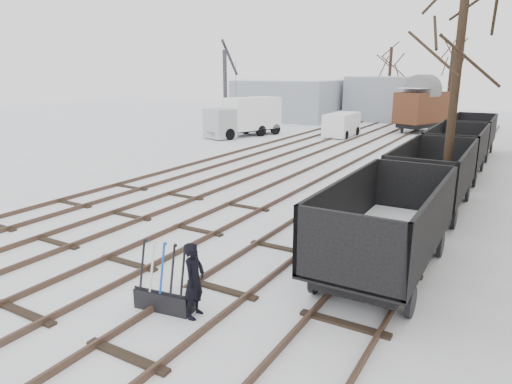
% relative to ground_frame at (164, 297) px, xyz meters
% --- Properties ---
extents(ground, '(120.00, 120.00, 0.00)m').
position_rel_ground_frame_xyz_m(ground, '(-2.43, 1.33, -0.28)').
color(ground, white).
rests_on(ground, ground).
extents(tracks, '(13.90, 52.00, 0.16)m').
position_rel_ground_frame_xyz_m(tracks, '(-2.43, 15.00, -0.21)').
color(tracks, black).
rests_on(tracks, ground).
extents(shed_left, '(10.00, 8.00, 4.10)m').
position_rel_ground_frame_xyz_m(shed_left, '(-15.43, 37.33, 1.76)').
color(shed_left, '#939CA6').
rests_on(shed_left, ground).
extents(shed_right, '(7.00, 6.00, 4.50)m').
position_rel_ground_frame_xyz_m(shed_right, '(-6.43, 41.33, 1.96)').
color(shed_right, '#939CA6').
rests_on(shed_right, ground).
extents(ground_frame, '(1.35, 0.61, 1.49)m').
position_rel_ground_frame_xyz_m(ground_frame, '(0.00, 0.00, 0.00)').
color(ground_frame, black).
rests_on(ground_frame, ground).
extents(worker, '(0.48, 0.65, 1.63)m').
position_rel_ground_frame_xyz_m(worker, '(0.75, 0.10, 0.53)').
color(worker, black).
rests_on(worker, ground).
extents(freight_wagon_a, '(2.33, 5.83, 2.38)m').
position_rel_ground_frame_xyz_m(freight_wagon_a, '(3.57, 4.19, 0.63)').
color(freight_wagon_a, black).
rests_on(freight_wagon_a, ground).
extents(freight_wagon_b, '(2.33, 5.83, 2.38)m').
position_rel_ground_frame_xyz_m(freight_wagon_b, '(3.57, 10.59, 0.63)').
color(freight_wagon_b, black).
rests_on(freight_wagon_b, ground).
extents(freight_wagon_c, '(2.33, 5.83, 2.38)m').
position_rel_ground_frame_xyz_m(freight_wagon_c, '(3.57, 16.99, 0.63)').
color(freight_wagon_c, black).
rests_on(freight_wagon_c, ground).
extents(freight_wagon_d, '(2.33, 5.83, 2.38)m').
position_rel_ground_frame_xyz_m(freight_wagon_d, '(3.57, 23.39, 0.63)').
color(freight_wagon_d, black).
rests_on(freight_wagon_d, ground).
extents(box_van_wagon, '(4.01, 5.36, 3.65)m').
position_rel_ground_frame_xyz_m(box_van_wagon, '(-1.34, 33.49, 1.85)').
color(box_van_wagon, black).
rests_on(box_van_wagon, ground).
extents(lorry, '(3.52, 6.85, 2.97)m').
position_rel_ground_frame_xyz_m(lorry, '(-12.73, 23.89, 1.25)').
color(lorry, black).
rests_on(lorry, ground).
extents(panel_van, '(1.88, 4.12, 1.81)m').
position_rel_ground_frame_xyz_m(panel_van, '(-6.08, 27.65, 0.66)').
color(panel_van, white).
rests_on(panel_van, ground).
extents(crane, '(1.89, 4.60, 7.71)m').
position_rel_ground_frame_xyz_m(crane, '(-17.83, 29.03, 1.74)').
color(crane, '#313035').
rests_on(crane, ground).
extents(tree_near, '(0.30, 0.30, 7.60)m').
position_rel_ground_frame_xyz_m(tree_near, '(3.97, 10.91, 3.51)').
color(tree_near, black).
rests_on(tree_near, ground).
extents(tree_far_left, '(0.30, 0.30, 7.21)m').
position_rel_ground_frame_xyz_m(tree_far_left, '(-5.61, 39.24, 3.32)').
color(tree_far_left, black).
rests_on(tree_far_left, ground).
extents(tree_far_right, '(0.30, 0.30, 7.32)m').
position_rel_ground_frame_xyz_m(tree_far_right, '(-0.55, 42.49, 3.37)').
color(tree_far_right, black).
rests_on(tree_far_right, ground).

